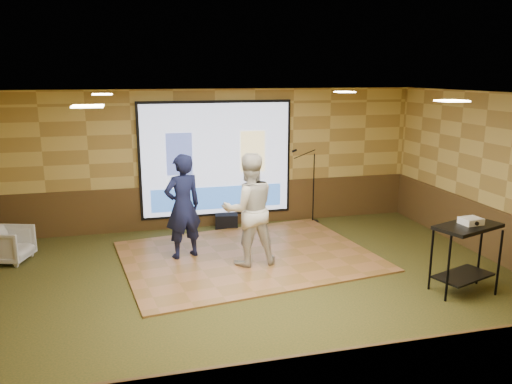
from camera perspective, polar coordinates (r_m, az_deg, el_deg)
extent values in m
plane|color=#2A3417|center=(8.04, -0.11, -10.91)|extent=(9.00, 9.00, 0.00)
cube|color=tan|center=(10.91, -4.59, 3.79)|extent=(9.00, 0.04, 3.00)
cube|color=tan|center=(4.41, 11.19, -11.05)|extent=(9.00, 0.04, 3.00)
cube|color=tan|center=(9.66, 26.77, 1.14)|extent=(0.04, 7.00, 3.00)
cube|color=silver|center=(7.34, -0.12, 10.98)|extent=(9.00, 7.00, 0.04)
cube|color=#513D1B|center=(11.11, -4.47, -1.45)|extent=(9.00, 0.04, 0.95)
cube|color=#513D1B|center=(9.89, 26.06, -4.68)|extent=(0.04, 7.00, 0.95)
cube|color=black|center=(10.86, -4.54, 3.75)|extent=(3.32, 0.03, 2.52)
cube|color=#C9D7FF|center=(10.83, -4.51, 3.72)|extent=(3.20, 0.02, 2.40)
cube|color=#455498|center=(10.69, -8.76, 4.30)|extent=(0.55, 0.01, 0.90)
cube|color=#EAD587|center=(10.95, -0.38, 4.67)|extent=(0.55, 0.01, 0.90)
cube|color=blue|center=(10.99, -4.42, -0.66)|extent=(2.88, 0.01, 0.50)
cube|color=#F8E3BA|center=(8.93, -17.15, 10.63)|extent=(0.32, 0.32, 0.02)
cube|color=#F8E3BA|center=(9.77, 10.09, 11.19)|extent=(0.32, 0.32, 0.02)
cube|color=#F8E3BA|center=(5.64, -18.67, 9.27)|extent=(0.32, 0.32, 0.02)
cube|color=#F8E3BA|center=(6.89, 21.47, 9.67)|extent=(0.32, 0.32, 0.02)
cube|color=#9E663A|center=(9.31, -0.92, -7.32)|extent=(4.87, 3.97, 0.03)
imported|color=#13183D|center=(9.05, -8.37, -1.64)|extent=(0.81, 0.66, 1.91)
imported|color=silver|center=(8.63, -0.80, -2.01)|extent=(0.99, 0.79, 1.97)
cylinder|color=black|center=(7.93, 21.12, -8.16)|extent=(0.04, 0.04, 1.04)
cylinder|color=black|center=(8.45, 26.02, -7.32)|extent=(0.04, 0.04, 1.04)
cylinder|color=black|center=(8.26, 19.38, -7.14)|extent=(0.04, 0.04, 1.04)
cylinder|color=black|center=(8.76, 24.19, -6.41)|extent=(0.04, 0.04, 1.04)
cube|color=black|center=(8.17, 23.08, -3.65)|extent=(1.04, 0.55, 0.05)
cube|color=black|center=(8.43, 22.59, -8.81)|extent=(0.93, 0.49, 0.03)
cube|color=white|center=(8.20, 23.34, -3.06)|extent=(0.32, 0.28, 0.10)
cylinder|color=black|center=(11.53, 6.49, -3.33)|extent=(0.27, 0.27, 0.02)
cylinder|color=black|center=(11.33, 6.59, 0.43)|extent=(0.02, 0.02, 1.57)
cylinder|color=black|center=(11.11, 5.58, 4.33)|extent=(0.50, 0.02, 0.20)
cylinder|color=black|center=(11.01, 4.40, 4.72)|extent=(0.12, 0.05, 0.08)
imported|color=gray|center=(10.03, -26.35, -5.43)|extent=(0.87, 0.86, 0.63)
cube|color=black|center=(11.00, -3.40, -3.33)|extent=(0.54, 0.40, 0.30)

